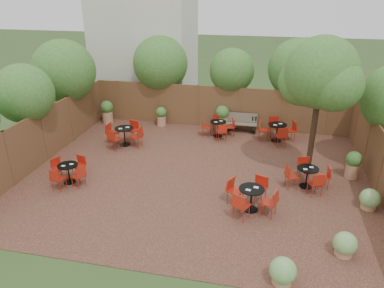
# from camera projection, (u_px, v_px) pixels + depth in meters

# --- Properties ---
(ground) EXTENTS (80.00, 80.00, 0.00)m
(ground) POSITION_uv_depth(u_px,v_px,m) (197.00, 175.00, 13.09)
(ground) COLOR #354F23
(ground) RESTS_ON ground
(courtyard_paving) EXTENTS (12.00, 10.00, 0.02)m
(courtyard_paving) POSITION_uv_depth(u_px,v_px,m) (197.00, 175.00, 13.09)
(courtyard_paving) COLOR #341B15
(courtyard_paving) RESTS_ON ground
(fence_back) EXTENTS (12.00, 0.08, 2.00)m
(fence_back) POSITION_uv_depth(u_px,v_px,m) (218.00, 107.00, 17.16)
(fence_back) COLOR brown
(fence_back) RESTS_ON ground
(fence_left) EXTENTS (0.08, 10.00, 2.00)m
(fence_left) POSITION_uv_depth(u_px,v_px,m) (44.00, 136.00, 13.85)
(fence_left) COLOR brown
(fence_left) RESTS_ON ground
(fence_right) EXTENTS (0.08, 10.00, 2.00)m
(fence_right) POSITION_uv_depth(u_px,v_px,m) (382.00, 167.00, 11.53)
(fence_right) COLOR brown
(fence_right) RESTS_ON ground
(neighbour_building) EXTENTS (5.00, 4.00, 8.00)m
(neighbour_building) POSITION_uv_depth(u_px,v_px,m) (145.00, 32.00, 19.51)
(neighbour_building) COLOR beige
(neighbour_building) RESTS_ON ground
(overhang_foliage) EXTENTS (15.79, 10.57, 2.77)m
(overhang_foliage) POSITION_uv_depth(u_px,v_px,m) (183.00, 76.00, 15.42)
(overhang_foliage) COLOR #356821
(overhang_foliage) RESTS_ON ground
(courtyard_tree) EXTENTS (2.60, 2.50, 4.88)m
(courtyard_tree) POSITION_uv_depth(u_px,v_px,m) (321.00, 77.00, 11.75)
(courtyard_tree) COLOR black
(courtyard_tree) RESTS_ON courtyard_paving
(park_bench_left) EXTENTS (1.41, 0.49, 0.86)m
(park_bench_left) POSITION_uv_depth(u_px,v_px,m) (242.00, 122.00, 16.81)
(park_bench_left) COLOR brown
(park_bench_left) RESTS_ON courtyard_paving
(park_bench_right) EXTENTS (1.38, 0.48, 0.84)m
(park_bench_right) POSITION_uv_depth(u_px,v_px,m) (239.00, 122.00, 16.84)
(park_bench_right) COLOR brown
(park_bench_right) RESTS_ON courtyard_paving
(bistro_tables) EXTENTS (9.44, 7.23, 0.90)m
(bistro_tables) POSITION_uv_depth(u_px,v_px,m) (210.00, 151.00, 13.94)
(bistro_tables) COLOR black
(bistro_tables) RESTS_ON courtyard_paving
(planters) EXTENTS (11.36, 4.30, 1.16)m
(planters) POSITION_uv_depth(u_px,v_px,m) (195.00, 122.00, 16.44)
(planters) COLOR #AA7755
(planters) RESTS_ON courtyard_paving
(low_shrubs) EXTENTS (3.24, 4.29, 0.67)m
(low_shrubs) POSITION_uv_depth(u_px,v_px,m) (335.00, 236.00, 9.42)
(low_shrubs) COLOR #AA7755
(low_shrubs) RESTS_ON courtyard_paving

